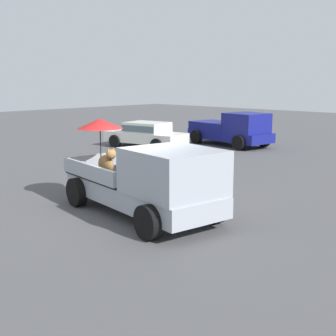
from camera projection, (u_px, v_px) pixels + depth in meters
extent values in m
plane|color=#4C4C4F|center=(141.00, 214.00, 12.19)|extent=(80.00, 80.00, 0.00)
cylinder|color=black|center=(214.00, 208.00, 11.34)|extent=(0.83, 0.40, 0.80)
cylinder|color=black|center=(148.00, 222.00, 10.17)|extent=(0.83, 0.40, 0.80)
cylinder|color=black|center=(135.00, 183.00, 14.07)|extent=(0.83, 0.40, 0.80)
cylinder|color=black|center=(77.00, 192.00, 12.90)|extent=(0.83, 0.40, 0.80)
cube|color=#9EA3AD|center=(141.00, 193.00, 12.09)|extent=(5.21, 2.54, 0.50)
cube|color=#9EA3AD|center=(174.00, 172.00, 10.84)|extent=(2.36, 2.16, 1.08)
cube|color=#4C606B|center=(202.00, 170.00, 10.03)|extent=(0.32, 1.71, 0.64)
cube|color=black|center=(118.00, 175.00, 12.93)|extent=(3.05, 2.24, 0.06)
cube|color=#9EA3AD|center=(145.00, 164.00, 13.44)|extent=(2.78, 0.52, 0.40)
cube|color=#9EA3AD|center=(88.00, 171.00, 12.34)|extent=(2.78, 0.52, 0.40)
cube|color=#9EA3AD|center=(94.00, 161.00, 13.94)|extent=(0.38, 1.83, 0.40)
ellipsoid|color=olive|center=(106.00, 164.00, 13.03)|extent=(0.72, 0.42, 0.52)
sphere|color=olive|center=(111.00, 154.00, 12.74)|extent=(0.32, 0.32, 0.28)
cone|color=olive|center=(113.00, 149.00, 12.76)|extent=(0.10, 0.10, 0.12)
cone|color=olive|center=(108.00, 150.00, 12.66)|extent=(0.10, 0.10, 0.12)
cylinder|color=black|center=(101.00, 150.00, 13.18)|extent=(0.03, 0.03, 1.29)
cone|color=red|center=(100.00, 123.00, 13.04)|extent=(1.48, 1.48, 0.28)
cylinder|color=black|center=(264.00, 140.00, 24.24)|extent=(0.79, 0.36, 0.76)
cylinder|color=black|center=(239.00, 143.00, 23.09)|extent=(0.79, 0.36, 0.76)
cylinder|color=black|center=(221.00, 134.00, 26.71)|extent=(0.79, 0.36, 0.76)
cylinder|color=black|center=(196.00, 137.00, 25.55)|extent=(0.79, 0.36, 0.76)
cube|color=navy|center=(229.00, 135.00, 24.87)|extent=(5.00, 2.43, 0.50)
cube|color=navy|center=(246.00, 123.00, 23.80)|extent=(2.13, 2.04, 1.00)
cube|color=navy|center=(217.00, 125.00, 25.55)|extent=(2.92, 2.15, 0.40)
cylinder|color=black|center=(115.00, 141.00, 24.12)|extent=(0.69, 0.33, 0.66)
cylinder|color=black|center=(136.00, 138.00, 25.54)|extent=(0.69, 0.33, 0.66)
cylinder|color=black|center=(157.00, 145.00, 22.62)|extent=(0.69, 0.33, 0.66)
cylinder|color=black|center=(176.00, 141.00, 24.04)|extent=(0.69, 0.33, 0.66)
cube|color=silver|center=(146.00, 137.00, 24.04)|extent=(4.53, 2.45, 0.52)
cube|color=silver|center=(147.00, 128.00, 23.89)|extent=(2.34, 1.93, 0.56)
cube|color=#4C606B|center=(147.00, 128.00, 23.89)|extent=(2.29, 1.99, 0.32)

